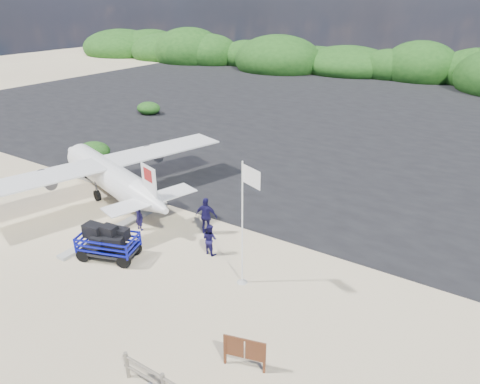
{
  "coord_description": "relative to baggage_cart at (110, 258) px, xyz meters",
  "views": [
    {
      "loc": [
        11.27,
        -11.38,
        10.88
      ],
      "look_at": [
        0.33,
        5.65,
        1.67
      ],
      "focal_mm": 32.0,
      "sensor_mm": 36.0,
      "label": 1
    }
  ],
  "objects": [
    {
      "name": "crew_b",
      "position": [
        3.64,
        2.78,
        0.76
      ],
      "size": [
        0.81,
        0.67,
        1.52
      ],
      "primitive_type": "imported",
      "rotation": [
        0.0,
        0.0,
        3.0
      ],
      "color": "#161243",
      "rests_on": "ground"
    },
    {
      "name": "crew_a",
      "position": [
        -0.74,
        2.66,
        0.73
      ],
      "size": [
        0.58,
        0.43,
        1.47
      ],
      "primitive_type": "imported",
      "rotation": [
        0.0,
        0.0,
        2.99
      ],
      "color": "#161243",
      "rests_on": "ground"
    },
    {
      "name": "flagpole",
      "position": [
        6.1,
        1.7,
        0.0
      ],
      "size": [
        1.17,
        0.82,
        5.41
      ],
      "primitive_type": null,
      "rotation": [
        0.0,
        0.0,
        -0.38
      ],
      "color": "white",
      "rests_on": "ground"
    },
    {
      "name": "crew_c",
      "position": [
        2.39,
        4.21,
        0.98
      ],
      "size": [
        1.23,
        0.76,
        1.95
      ],
      "primitive_type": "imported",
      "rotation": [
        0.0,
        0.0,
        3.41
      ],
      "color": "#161243",
      "rests_on": "ground"
    },
    {
      "name": "asphalt_apron",
      "position": [
        2.73,
        30.61,
        0.0
      ],
      "size": [
        90.0,
        50.0,
        0.04
      ],
      "primitive_type": null,
      "color": "#B2B2B2",
      "rests_on": "ground"
    },
    {
      "name": "ground",
      "position": [
        2.73,
        0.61,
        0.0
      ],
      "size": [
        160.0,
        160.0,
        0.0
      ],
      "primitive_type": "plane",
      "color": "beige"
    },
    {
      "name": "baggage_cart",
      "position": [
        0.0,
        0.0,
        0.0
      ],
      "size": [
        3.19,
        2.43,
        1.41
      ],
      "primitive_type": null,
      "rotation": [
        0.0,
        0.0,
        0.32
      ],
      "color": "#0A10A4",
      "rests_on": "ground"
    },
    {
      "name": "aircraft_small",
      "position": [
        -9.14,
        30.27,
        0.0
      ],
      "size": [
        8.8,
        8.8,
        2.24
      ],
      "primitive_type": null,
      "rotation": [
        0.0,
        0.0,
        3.91
      ],
      "color": "#B2B2B2",
      "rests_on": "ground"
    },
    {
      "name": "vegetation_band",
      "position": [
        2.73,
        55.61,
        0.0
      ],
      "size": [
        124.0,
        8.0,
        4.4
      ],
      "primitive_type": null,
      "color": "#B2B2B2",
      "rests_on": "ground"
    },
    {
      "name": "signboard",
      "position": [
        8.61,
        -2.11,
        0.0
      ],
      "size": [
        1.47,
        0.53,
        1.23
      ],
      "primitive_type": null,
      "rotation": [
        0.0,
        0.0,
        0.27
      ],
      "color": "brown",
      "rests_on": "ground"
    },
    {
      "name": "aircraft_large",
      "position": [
        11.82,
        28.52,
        0.0
      ],
      "size": [
        18.57,
        18.57,
        4.45
      ],
      "primitive_type": null,
      "rotation": [
        0.0,
        0.0,
        2.84
      ],
      "color": "#B2B2B2",
      "rests_on": "ground"
    },
    {
      "name": "lagoon",
      "position": [
        -6.27,
        2.11,
        0.0
      ],
      "size": [
        9.0,
        7.0,
        0.4
      ],
      "primitive_type": null,
      "color": "#B2B2B2",
      "rests_on": "ground"
    }
  ]
}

